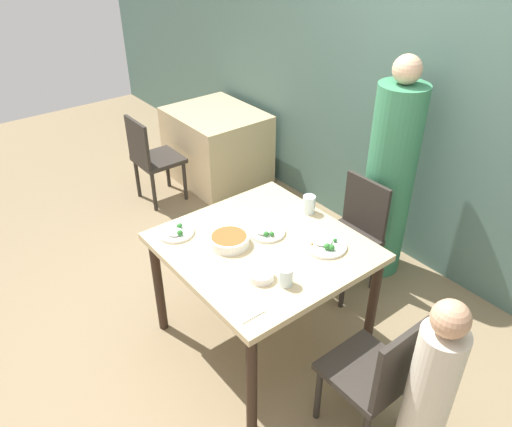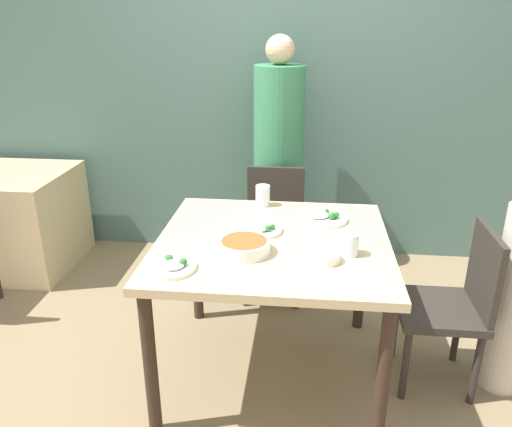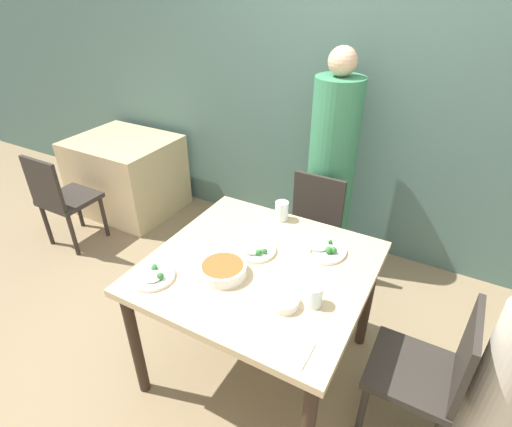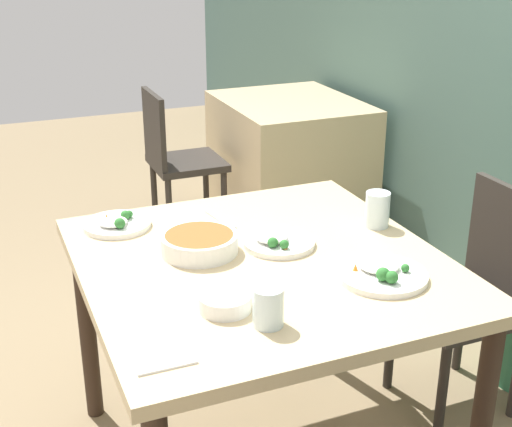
% 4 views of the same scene
% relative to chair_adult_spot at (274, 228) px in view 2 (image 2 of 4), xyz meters
% --- Properties ---
extents(ground_plane, '(10.00, 10.00, 0.00)m').
position_rel_chair_adult_spot_xyz_m(ground_plane, '(0.05, -0.86, -0.46)').
color(ground_plane, '#847051').
extents(wall_back, '(10.00, 0.06, 2.70)m').
position_rel_chair_adult_spot_xyz_m(wall_back, '(0.05, 0.68, 0.89)').
color(wall_back, '#4C6B60').
rests_on(wall_back, ground_plane).
extents(dining_table, '(1.10, 1.05, 0.77)m').
position_rel_chair_adult_spot_xyz_m(dining_table, '(0.05, -0.86, 0.22)').
color(dining_table, tan).
rests_on(dining_table, ground_plane).
extents(chair_adult_spot, '(0.40, 0.40, 0.84)m').
position_rel_chair_adult_spot_xyz_m(chair_adult_spot, '(0.00, 0.00, 0.00)').
color(chair_adult_spot, '#2D2823').
rests_on(chair_adult_spot, ground_plane).
extents(chair_child_spot, '(0.40, 0.40, 0.84)m').
position_rel_chair_adult_spot_xyz_m(chair_child_spot, '(0.94, -0.83, 0.00)').
color(chair_child_spot, '#2D2823').
rests_on(chair_child_spot, ground_plane).
extents(person_adult, '(0.34, 0.34, 1.66)m').
position_rel_chair_adult_spot_xyz_m(person_adult, '(0.00, 0.35, 0.31)').
color(person_adult, '#387F56').
rests_on(person_adult, ground_plane).
extents(bowl_curry, '(0.24, 0.24, 0.06)m').
position_rel_chair_adult_spot_xyz_m(bowl_curry, '(-0.07, -1.02, 0.34)').
color(bowl_curry, white).
rests_on(bowl_curry, dining_table).
extents(plate_rice_adult, '(0.22, 0.22, 0.05)m').
position_rel_chair_adult_spot_xyz_m(plate_rice_adult, '(-0.35, -1.21, 0.33)').
color(plate_rice_adult, white).
rests_on(plate_rice_adult, dining_table).
extents(plate_rice_child, '(0.26, 0.26, 0.06)m').
position_rel_chair_adult_spot_xyz_m(plate_rice_child, '(0.29, -0.60, 0.33)').
color(plate_rice_child, white).
rests_on(plate_rice_child, dining_table).
extents(plate_noodles, '(0.22, 0.22, 0.05)m').
position_rel_chair_adult_spot_xyz_m(plate_noodles, '(-0.02, -0.78, 0.33)').
color(plate_noodles, white).
rests_on(plate_noodles, dining_table).
extents(bowl_rice_small, '(0.14, 0.14, 0.04)m').
position_rel_chair_adult_spot_xyz_m(bowl_rice_small, '(0.29, -1.07, 0.33)').
color(bowl_rice_small, white).
rests_on(bowl_rice_small, dining_table).
extents(glass_water_tall, '(0.08, 0.08, 0.12)m').
position_rel_chair_adult_spot_xyz_m(glass_water_tall, '(-0.04, -0.41, 0.37)').
color(glass_water_tall, silver).
rests_on(glass_water_tall, dining_table).
extents(glass_water_short, '(0.08, 0.08, 0.10)m').
position_rel_chair_adult_spot_xyz_m(glass_water_short, '(0.40, -1.00, 0.36)').
color(glass_water_short, silver).
rests_on(glass_water_short, dining_table).
extents(napkin_folded, '(0.14, 0.14, 0.01)m').
position_rel_chair_adult_spot_xyz_m(napkin_folded, '(0.43, -1.28, 0.31)').
color(napkin_folded, white).
rests_on(napkin_folded, dining_table).
extents(fork_steel, '(0.18, 0.05, 0.01)m').
position_rel_chair_adult_spot_xyz_m(fork_steel, '(-0.28, -0.88, 0.31)').
color(fork_steel, silver).
rests_on(fork_steel, dining_table).
extents(background_table, '(0.92, 0.77, 0.72)m').
position_rel_chair_adult_spot_xyz_m(background_table, '(-1.98, 0.18, -0.10)').
color(background_table, tan).
rests_on(background_table, ground_plane).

